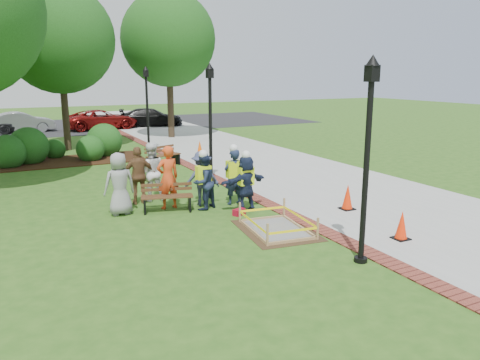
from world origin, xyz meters
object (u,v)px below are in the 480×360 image
cone_front (402,226)px  hivis_worker_c (204,180)px  wet_concrete_pad (277,222)px  lamp_near (368,146)px  bench_near (167,203)px  hivis_worker_a (246,181)px  hivis_worker_b (234,175)px

cone_front → hivis_worker_c: (-3.22, 4.54, 0.53)m
wet_concrete_pad → lamp_near: (0.55, -2.54, 2.25)m
wet_concrete_pad → bench_near: bench_near is taller
wet_concrete_pad → hivis_worker_a: (0.10, 1.88, 0.65)m
bench_near → lamp_near: bearing=-65.2°
cone_front → lamp_near: (-1.77, -0.61, 2.13)m
hivis_worker_a → hivis_worker_b: size_ratio=0.96×
bench_near → hivis_worker_a: (2.04, -0.99, 0.63)m
hivis_worker_a → hivis_worker_b: 0.82m
hivis_worker_a → lamp_near: bearing=-84.2°
cone_front → lamp_near: lamp_near is taller
cone_front → hivis_worker_a: (-2.22, 3.80, 0.54)m
hivis_worker_a → hivis_worker_c: 1.25m
hivis_worker_a → hivis_worker_c: hivis_worker_a is taller
bench_near → cone_front: 6.41m
cone_front → lamp_near: 2.84m
cone_front → hivis_worker_b: bearing=115.5°
wet_concrete_pad → bench_near: bearing=124.2°
hivis_worker_a → hivis_worker_b: (0.01, 0.82, 0.03)m
hivis_worker_a → hivis_worker_c: size_ratio=1.01×
hivis_worker_b → wet_concrete_pad: bearing=-92.3°
wet_concrete_pad → hivis_worker_b: (0.11, 2.70, 0.68)m
cone_front → wet_concrete_pad: bearing=140.2°
hivis_worker_b → bench_near: bearing=175.4°
wet_concrete_pad → hivis_worker_c: (-0.91, 2.62, 0.65)m
bench_near → hivis_worker_b: hivis_worker_b is taller
lamp_near → bench_near: bearing=114.8°
bench_near → lamp_near: (2.49, -5.40, 2.23)m
wet_concrete_pad → lamp_near: bearing=-77.8°
bench_near → cone_front: (4.26, -4.79, 0.10)m
hivis_worker_a → bench_near: bearing=154.2°
cone_front → hivis_worker_a: hivis_worker_a is taller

